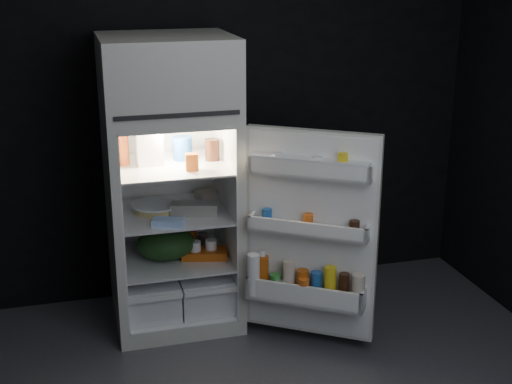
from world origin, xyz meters
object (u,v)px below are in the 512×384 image
object	(u,v)px
refrigerator	(170,173)
egg_carton	(194,209)
fridge_door	(309,240)
milk_jug	(149,144)
yogurt_tray	(205,253)

from	to	relation	value
refrigerator	egg_carton	size ratio (longest dim) A/B	6.34
fridge_door	milk_jug	size ratio (longest dim) A/B	5.08
milk_jug	yogurt_tray	bearing A→B (deg)	-18.74
egg_carton	milk_jug	bearing A→B (deg)	167.95
milk_jug	egg_carton	distance (m)	0.47
fridge_door	yogurt_tray	bearing A→B (deg)	135.91
milk_jug	yogurt_tray	size ratio (longest dim) A/B	0.86
fridge_door	egg_carton	bearing A→B (deg)	140.85
refrigerator	milk_jug	size ratio (longest dim) A/B	7.42
milk_jug	refrigerator	bearing A→B (deg)	-0.58
egg_carton	yogurt_tray	bearing A→B (deg)	38.47
egg_carton	refrigerator	bearing A→B (deg)	148.62
fridge_door	milk_jug	distance (m)	1.10
refrigerator	milk_jug	xyz separation A→B (m)	(-0.12, -0.00, 0.19)
egg_carton	yogurt_tray	world-z (taller)	egg_carton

